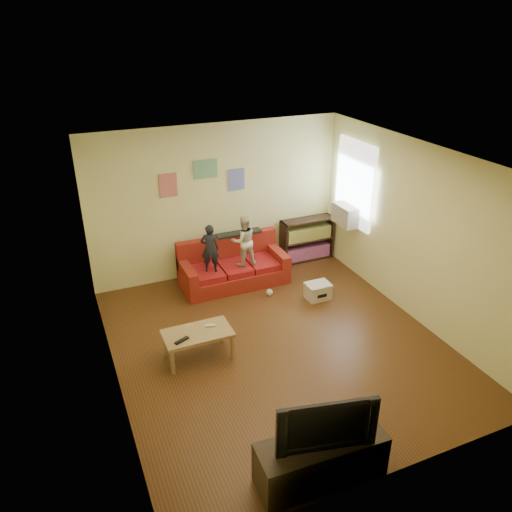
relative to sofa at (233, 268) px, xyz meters
name	(u,v)px	position (x,y,z in m)	size (l,w,h in m)	color
room_shell	(280,260)	(-0.06, -1.99, 1.08)	(4.52, 5.02, 2.72)	#553216
sofa	(233,268)	(0.00, 0.00, 0.00)	(1.83, 0.84, 0.81)	maroon
child_a	(210,248)	(-0.45, -0.16, 0.53)	(0.31, 0.20, 0.84)	black
child_b	(244,241)	(0.15, -0.16, 0.56)	(0.44, 0.34, 0.90)	beige
coffee_table	(198,336)	(-1.20, -1.84, 0.09)	(0.93, 0.51, 0.42)	#A38352
remote	(182,340)	(-1.45, -1.96, 0.16)	(0.21, 0.05, 0.02)	black
game_controller	(210,326)	(-1.00, -1.79, 0.16)	(0.13, 0.04, 0.03)	silver
bookshelf	(307,241)	(1.63, 0.31, 0.10)	(1.03, 0.31, 0.82)	black
window	(354,184)	(2.16, -0.34, 1.37)	(0.04, 1.08, 1.48)	white
ac_unit	(346,215)	(2.04, -0.34, 0.81)	(0.28, 0.55, 0.35)	#B7B2A3
artwork_left	(168,185)	(-0.91, 0.49, 1.48)	(0.30, 0.01, 0.40)	#D87266
artwork_center	(205,169)	(-0.26, 0.49, 1.68)	(0.42, 0.01, 0.32)	#72B27F
artwork_right	(236,180)	(0.29, 0.49, 1.43)	(0.30, 0.01, 0.38)	#727FCC
file_box	(318,291)	(1.09, -1.10, -0.13)	(0.40, 0.31, 0.28)	silver
tv_stand	(321,459)	(-0.66, -4.24, -0.02)	(1.33, 0.44, 0.50)	#362A1E
television	(324,419)	(-0.66, -4.24, 0.51)	(1.00, 0.13, 0.57)	black
tissue	(269,292)	(0.39, -0.70, -0.21)	(0.11, 0.11, 0.11)	silver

